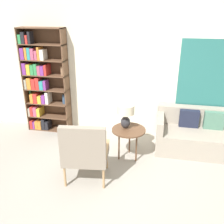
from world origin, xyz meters
TOP-DOWN VIEW (x-y plane):
  - ground_plane at (0.00, 0.00)m, footprint 14.00×14.00m
  - wall_back at (0.04, 2.03)m, footprint 6.40×0.08m
  - bookshelf at (-1.80, 1.84)m, footprint 0.93×0.30m
  - armchair at (-0.37, 0.22)m, footprint 0.74×0.67m
  - couch at (1.47, 1.60)m, footprint 1.64×0.82m
  - side_table at (0.18, 1.03)m, footprint 0.59×0.59m
  - table_lamp at (0.11, 1.08)m, footprint 0.30×0.30m

SIDE VIEW (x-z plane):
  - ground_plane at x=0.00m, z-range 0.00..0.00m
  - couch at x=1.47m, z-range -0.08..0.68m
  - side_table at x=0.18m, z-range 0.23..0.81m
  - armchair at x=-0.37m, z-range 0.06..1.06m
  - table_lamp at x=0.11m, z-range 0.64..1.07m
  - bookshelf at x=-1.80m, z-range -0.02..2.17m
  - wall_back at x=0.04m, z-range 0.00..2.70m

